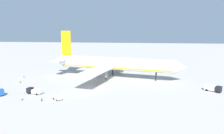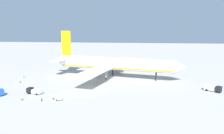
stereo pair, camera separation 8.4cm
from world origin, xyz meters
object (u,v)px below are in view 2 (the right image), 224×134
object	(u,v)px
ground_worker_4	(42,99)
service_truck_1	(213,88)
service_van	(57,97)
ground_worker_2	(22,98)
ground_worker_0	(24,76)
traffic_cone_1	(66,66)
ground_worker_5	(20,81)
service_truck_2	(34,91)
traffic_cone_0	(79,64)
airliner	(113,64)
baggage_cart_0	(98,64)

from	to	relation	value
ground_worker_4	service_truck_1	bearing A→B (deg)	17.81
service_van	ground_worker_2	bearing A→B (deg)	-168.45
ground_worker_0	ground_worker_4	size ratio (longest dim) A/B	1.00
service_truck_1	traffic_cone_1	xyz separation A→B (m)	(-83.17, 53.74, -1.24)
ground_worker_5	traffic_cone_1	world-z (taller)	ground_worker_5
service_van	traffic_cone_1	xyz separation A→B (m)	(-21.33, 72.82, -0.76)
service_truck_2	service_truck_1	bearing A→B (deg)	9.92
ground_worker_5	traffic_cone_0	world-z (taller)	ground_worker_5
service_truck_1	service_truck_2	distance (m)	75.14
airliner	service_truck_2	world-z (taller)	airliner
baggage_cart_0	ground_worker_5	size ratio (longest dim) A/B	1.74
baggage_cart_0	ground_worker_5	distance (m)	63.44
ground_worker_4	traffic_cone_0	bearing A→B (deg)	96.08
service_truck_1	traffic_cone_1	distance (m)	99.03
ground_worker_0	traffic_cone_0	xyz separation A→B (m)	(18.51, 46.57, -0.55)
service_truck_1	ground_worker_2	world-z (taller)	service_truck_1
service_truck_1	traffic_cone_0	bearing A→B (deg)	140.58
service_truck_2	traffic_cone_0	size ratio (longest dim) A/B	12.42
ground_worker_0	ground_worker_5	size ratio (longest dim) A/B	1.01
ground_worker_0	ground_worker_5	xyz separation A→B (m)	(4.50, -11.64, -0.01)
ground_worker_4	ground_worker_0	bearing A→B (deg)	126.33
baggage_cart_0	ground_worker_4	bearing A→B (deg)	-93.48
service_truck_1	ground_worker_5	distance (m)	90.00
ground_worker_2	service_truck_1	bearing A→B (deg)	16.21
airliner	service_van	bearing A→B (deg)	-110.91
service_truck_1	service_van	size ratio (longest dim) A/B	1.57
ground_worker_0	traffic_cone_1	xyz separation A→B (m)	(11.23, 37.91, -0.55)
service_truck_2	ground_worker_5	world-z (taller)	service_truck_2
service_truck_2	ground_worker_4	xyz separation A→B (m)	(7.07, -8.57, -0.44)
baggage_cart_0	traffic_cone_0	bearing A→B (deg)	174.83
airliner	service_truck_1	xyz separation A→B (m)	(45.95, -22.52, -5.98)
airliner	baggage_cart_0	distance (m)	42.33
ground_worker_2	traffic_cone_1	xyz separation A→B (m)	(-8.56, 75.43, -0.57)
ground_worker_4	traffic_cone_0	xyz separation A→B (m)	(-8.94, 83.90, -0.56)
service_truck_1	service_truck_2	xyz separation A→B (m)	(-74.02, -12.95, -0.24)
service_truck_2	service_van	bearing A→B (deg)	-26.74
ground_worker_4	service_truck_2	bearing A→B (deg)	129.53
service_van	ground_worker_0	world-z (taller)	service_van
baggage_cart_0	ground_worker_2	xyz separation A→B (m)	(-12.69, -82.82, 0.15)
service_truck_1	ground_worker_4	world-z (taller)	service_truck_1
ground_worker_2	service_van	bearing A→B (deg)	11.55
traffic_cone_1	service_truck_1	bearing A→B (deg)	-32.87
ground_worker_2	ground_worker_5	size ratio (longest dim) A/B	1.03
service_truck_2	ground_worker_5	xyz separation A→B (m)	(-15.88, 17.13, -0.45)
service_truck_1	ground_worker_4	bearing A→B (deg)	-162.19
service_truck_2	traffic_cone_0	distance (m)	75.37
ground_worker_4	traffic_cone_0	distance (m)	84.38
traffic_cone_0	service_van	bearing A→B (deg)	-80.22
service_truck_2	baggage_cart_0	size ratio (longest dim) A/B	2.41
service_truck_2	service_van	distance (m)	13.64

